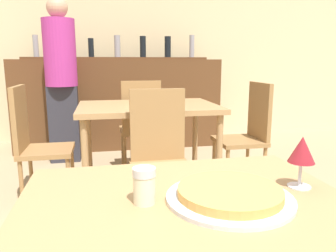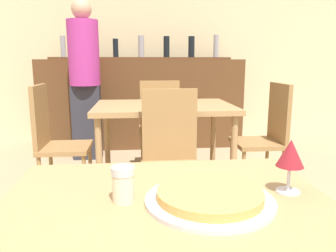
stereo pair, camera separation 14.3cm
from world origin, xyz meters
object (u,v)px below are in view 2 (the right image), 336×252
chair_far_side_left (54,136)px  chair_far_side_right (267,131)px  cheese_shaker (123,184)px  chair_far_side_front (171,151)px  pizza_tray (210,197)px  person_standing (85,75)px  chair_far_side_back (159,121)px  wine_glass (290,155)px

chair_far_side_left → chair_far_side_right: 1.80m
chair_far_side_right → cheese_shaker: size_ratio=9.33×
chair_far_side_front → cheese_shaker: 1.32m
chair_far_side_front → pizza_tray: (-0.03, -1.29, 0.23)m
pizza_tray → chair_far_side_front: bearing=88.6°
pizza_tray → chair_far_side_right: bearing=63.3°
chair_far_side_right → person_standing: (-1.70, 1.10, 0.45)m
chair_far_side_back → cheese_shaker: bearing=83.6°
pizza_tray → person_standing: bearing=104.5°
chair_far_side_back → person_standing: 1.06m
cheese_shaker → wine_glass: wine_glass is taller
chair_far_side_right → cheese_shaker: 2.18m
chair_far_side_back → chair_far_side_left: same height
chair_far_side_right → pizza_tray: bearing=-26.7°
pizza_tray → person_standing: (-0.76, 2.95, 0.22)m
chair_far_side_right → person_standing: bearing=-123.0°
chair_far_side_back → pizza_tray: 2.42m
cheese_shaker → wine_glass: 0.49m
chair_far_side_left → chair_far_side_right: bearing=-90.0°
chair_far_side_back → cheese_shaker: 2.41m
chair_far_side_front → chair_far_side_back: (-0.00, 1.12, 0.00)m
cheese_shaker → person_standing: 2.98m
chair_far_side_left → pizza_tray: bearing=-154.8°
person_standing → chair_far_side_front: bearing=-64.4°
chair_far_side_front → wine_glass: (0.22, -1.24, 0.33)m
chair_far_side_left → person_standing: size_ratio=0.53×
wine_glass → chair_far_side_left: bearing=121.8°
chair_far_side_front → person_standing: 1.90m
pizza_tray → person_standing: size_ratio=0.20×
chair_far_side_front → chair_far_side_right: same height
chair_far_side_right → chair_far_side_back: bearing=-121.8°
wine_glass → person_standing: bearing=109.2°
chair_far_side_front → cheese_shaker: (-0.27, -1.26, 0.27)m
chair_far_side_front → wine_glass: size_ratio=5.87×
chair_far_side_front → chair_far_side_right: (0.90, 0.56, 0.00)m
chair_far_side_left → chair_far_side_front: bearing=-121.8°
pizza_tray → chair_far_side_back: bearing=89.3°
chair_far_side_back → chair_far_side_right: 1.06m
person_standing → chair_far_side_left: bearing=-95.5°
chair_far_side_back → wine_glass: (0.22, -2.36, 0.33)m
chair_far_side_back → chair_far_side_right: (0.90, -0.56, 0.00)m
person_standing → wine_glass: (1.01, -2.91, -0.12)m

